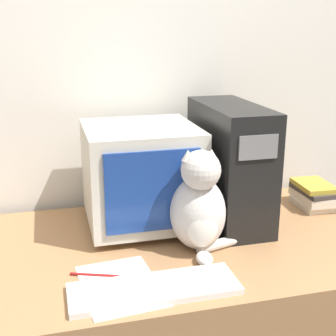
{
  "coord_description": "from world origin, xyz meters",
  "views": [
    {
      "loc": [
        -0.37,
        -0.99,
        1.43
      ],
      "look_at": [
        0.01,
        0.47,
        0.97
      ],
      "focal_mm": 50.0,
      "sensor_mm": 36.0,
      "label": 1
    }
  ],
  "objects_px": {
    "crt_monitor": "(141,175)",
    "book_stack": "(315,195)",
    "computer_tower": "(230,164)",
    "cat": "(199,207)",
    "pen": "(94,275)",
    "keyboard": "(154,288)"
  },
  "relations": [
    {
      "from": "computer_tower",
      "to": "book_stack",
      "type": "height_order",
      "value": "computer_tower"
    },
    {
      "from": "pen",
      "to": "computer_tower",
      "type": "bearing_deg",
      "value": 29.59
    },
    {
      "from": "computer_tower",
      "to": "book_stack",
      "type": "distance_m",
      "value": 0.43
    },
    {
      "from": "crt_monitor",
      "to": "book_stack",
      "type": "bearing_deg",
      "value": 0.31
    },
    {
      "from": "keyboard",
      "to": "pen",
      "type": "height_order",
      "value": "keyboard"
    },
    {
      "from": "pen",
      "to": "keyboard",
      "type": "bearing_deg",
      "value": -39.39
    },
    {
      "from": "crt_monitor",
      "to": "book_stack",
      "type": "xyz_separation_m",
      "value": [
        0.72,
        0.0,
        -0.14
      ]
    },
    {
      "from": "cat",
      "to": "book_stack",
      "type": "xyz_separation_m",
      "value": [
        0.57,
        0.24,
        -0.1
      ]
    },
    {
      "from": "crt_monitor",
      "to": "cat",
      "type": "relative_size",
      "value": 1.15
    },
    {
      "from": "keyboard",
      "to": "cat",
      "type": "xyz_separation_m",
      "value": [
        0.2,
        0.22,
        0.13
      ]
    },
    {
      "from": "pen",
      "to": "crt_monitor",
      "type": "bearing_deg",
      "value": 57.53
    },
    {
      "from": "keyboard",
      "to": "pen",
      "type": "relative_size",
      "value": 3.38
    },
    {
      "from": "crt_monitor",
      "to": "computer_tower",
      "type": "bearing_deg",
      "value": -4.44
    },
    {
      "from": "crt_monitor",
      "to": "computer_tower",
      "type": "distance_m",
      "value": 0.33
    },
    {
      "from": "crt_monitor",
      "to": "cat",
      "type": "distance_m",
      "value": 0.28
    },
    {
      "from": "computer_tower",
      "to": "crt_monitor",
      "type": "bearing_deg",
      "value": 175.56
    },
    {
      "from": "computer_tower",
      "to": "keyboard",
      "type": "xyz_separation_m",
      "value": [
        -0.39,
        -0.43,
        -0.21
      ]
    },
    {
      "from": "cat",
      "to": "pen",
      "type": "xyz_separation_m",
      "value": [
        -0.35,
        -0.1,
        -0.14
      ]
    },
    {
      "from": "crt_monitor",
      "to": "book_stack",
      "type": "distance_m",
      "value": 0.73
    },
    {
      "from": "cat",
      "to": "book_stack",
      "type": "relative_size",
      "value": 1.64
    },
    {
      "from": "computer_tower",
      "to": "pen",
      "type": "relative_size",
      "value": 3.32
    },
    {
      "from": "computer_tower",
      "to": "cat",
      "type": "relative_size",
      "value": 1.35
    }
  ]
}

